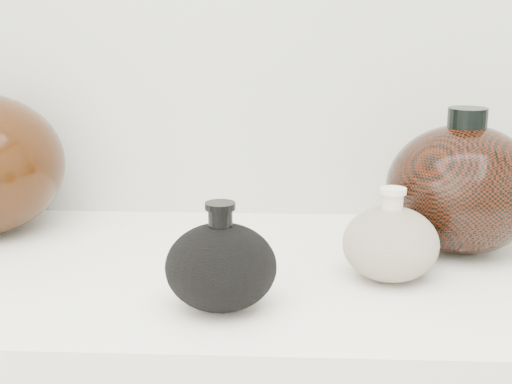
{
  "coord_description": "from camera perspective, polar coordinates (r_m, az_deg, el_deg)",
  "views": [
    {
      "loc": [
        0.05,
        0.07,
        1.23
      ],
      "look_at": [
        0.01,
        0.92,
        1.01
      ],
      "focal_mm": 50.0,
      "sensor_mm": 36.0,
      "label": 1
    }
  ],
  "objects": [
    {
      "name": "right_round_pot",
      "position": [
        1.02,
        16.18,
        0.31
      ],
      "size": [
        0.22,
        0.22,
        0.2
      ],
      "color": "black",
      "rests_on": "display_counter"
    },
    {
      "name": "cream_gourd_vase",
      "position": [
        0.9,
        10.71,
        -4.02
      ],
      "size": [
        0.14,
        0.14,
        0.12
      ],
      "color": "#BAA693",
      "rests_on": "display_counter"
    },
    {
      "name": "black_gourd_vase",
      "position": [
        0.8,
        -2.82,
        -5.92
      ],
      "size": [
        0.14,
        0.14,
        0.12
      ],
      "color": "black",
      "rests_on": "display_counter"
    }
  ]
}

